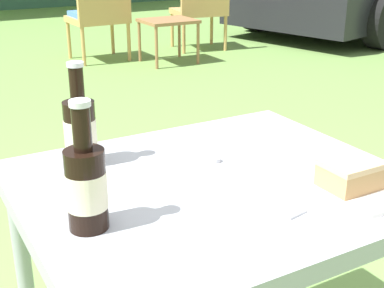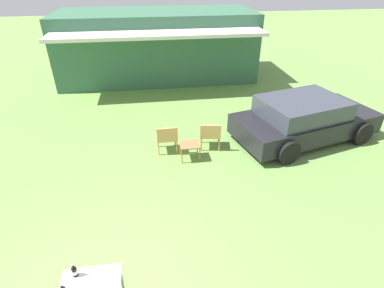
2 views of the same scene
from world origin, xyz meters
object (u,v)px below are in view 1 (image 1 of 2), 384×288
patio_table (214,211)px  cola_bottle_far (86,185)px  cake_on_plate (345,182)px  garden_side_table (168,25)px  wicker_chair_plain (201,8)px  cola_bottle_near (80,130)px  wicker_chair_cushioned (99,14)px

patio_table → cola_bottle_far: cola_bottle_far is taller
cake_on_plate → cola_bottle_far: (-0.50, 0.12, 0.06)m
garden_side_table → cake_on_plate: (-1.67, -4.06, 0.34)m
garden_side_table → cola_bottle_far: bearing=-118.9°
wicker_chair_plain → garden_side_table: (-0.61, -0.41, -0.09)m
garden_side_table → cola_bottle_far: cola_bottle_far is taller
cake_on_plate → cola_bottle_near: (-0.41, 0.40, 0.06)m
garden_side_table → cola_bottle_near: cola_bottle_near is taller
cola_bottle_far → wicker_chair_plain: bearing=57.4°
wicker_chair_cushioned → wicker_chair_plain: same height
cola_bottle_near → cake_on_plate: bearing=-44.3°
cola_bottle_far → wicker_chair_cushioned: bearing=69.7°
patio_table → garden_side_table: bearing=64.2°
wicker_chair_cushioned → patio_table: 4.51m
garden_side_table → cake_on_plate: 4.40m
wicker_chair_cushioned → cola_bottle_far: 4.67m
wicker_chair_cushioned → garden_side_table: size_ratio=1.54×
wicker_chair_plain → cake_on_plate: wicker_chair_plain is taller
cola_bottle_near → cola_bottle_far: size_ratio=1.00×
garden_side_table → patio_table: (-1.87, -3.88, 0.24)m
garden_side_table → wicker_chair_plain: bearing=33.9°
wicker_chair_cushioned → garden_side_table: wicker_chair_cushioned is taller
patio_table → cake_on_plate: (0.20, -0.18, 0.10)m
wicker_chair_cushioned → cola_bottle_near: 4.38m
wicker_chair_plain → cola_bottle_far: bearing=67.5°
patio_table → cola_bottle_near: 0.35m
wicker_chair_cushioned → garden_side_table: (0.55, -0.43, -0.09)m
wicker_chair_plain → patio_table: 4.96m
garden_side_table → patio_table: 4.32m
cake_on_plate → cola_bottle_far: 0.52m
wicker_chair_plain → patio_table: size_ratio=0.97×
patio_table → cola_bottle_near: size_ratio=3.41×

